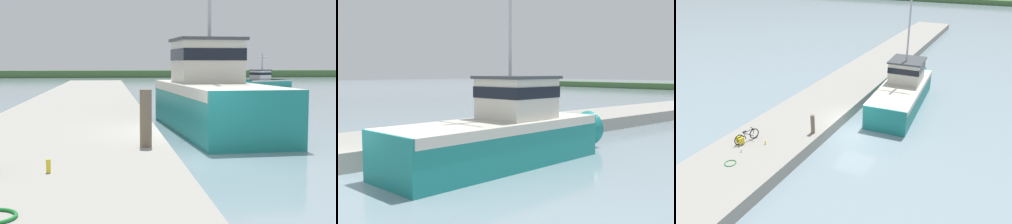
{
  "view_description": "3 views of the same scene",
  "coord_description": "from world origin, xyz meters",
  "views": [
    {
      "loc": [
        -2.47,
        -13.48,
        2.58
      ],
      "look_at": [
        -0.79,
        0.96,
        1.19
      ],
      "focal_mm": 55.0,
      "sensor_mm": 36.0,
      "label": 1
    },
    {
      "loc": [
        13.93,
        -5.14,
        3.74
      ],
      "look_at": [
        0.18,
        7.26,
        1.95
      ],
      "focal_mm": 45.0,
      "sensor_mm": 36.0,
      "label": 2
    },
    {
      "loc": [
        8.2,
        -17.85,
        10.74
      ],
      "look_at": [
        -0.68,
        -0.21,
        1.46
      ],
      "focal_mm": 35.0,
      "sensor_mm": 36.0,
      "label": 3
    }
  ],
  "objects": [
    {
      "name": "ground_plane",
      "position": [
        0.0,
        0.0,
        0.0
      ],
      "size": [
        320.0,
        320.0,
        0.0
      ],
      "primitive_type": "plane",
      "color": "gray"
    },
    {
      "name": "fishing_boat_main",
      "position": [
        1.47,
        6.08,
        1.32
      ],
      "size": [
        3.65,
        11.51,
        10.14
      ],
      "rotation": [
        0.0,
        0.0,
        0.06
      ],
      "color": "teal",
      "rests_on": "ground_plane"
    }
  ]
}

